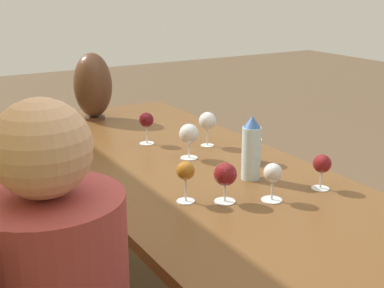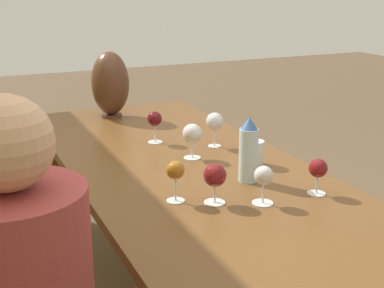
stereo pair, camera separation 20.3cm
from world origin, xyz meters
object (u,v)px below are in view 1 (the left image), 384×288
object	(u,v)px
wine_glass_3	(146,121)
wine_glass_6	(208,121)
wine_glass_0	(225,175)
wine_glass_1	(186,172)
water_tumbler	(252,151)
wine_glass_4	(322,165)
water_bottle	(251,149)
vase	(93,86)
wine_glass_2	(189,134)
wine_glass_5	(273,174)

from	to	relation	value
wine_glass_3	wine_glass_6	xyz separation A→B (m)	(-0.16, -0.22, 0.01)
wine_glass_0	wine_glass_1	xyz separation A→B (m)	(0.07, 0.11, 0.01)
water_tumbler	wine_glass_4	bearing A→B (deg)	-173.86
wine_glass_4	water_bottle	bearing A→B (deg)	36.04
water_bottle	wine_glass_3	world-z (taller)	water_bottle
wine_glass_4	wine_glass_6	world-z (taller)	wine_glass_6
water_tumbler	wine_glass_0	xyz separation A→B (m)	(-0.28, 0.31, 0.04)
wine_glass_3	wine_glass_0	bearing A→B (deg)	174.90
vase	water_tumbler	bearing A→B (deg)	-163.21
wine_glass_2	wine_glass_4	xyz separation A→B (m)	(-0.52, -0.23, -0.01)
wine_glass_5	wine_glass_6	distance (m)	0.64
wine_glass_2	wine_glass_6	bearing A→B (deg)	-55.61
wine_glass_2	wine_glass_6	distance (m)	0.19
wine_glass_1	wine_glass_3	bearing A→B (deg)	-14.99
water_tumbler	wine_glass_3	world-z (taller)	wine_glass_3
wine_glass_3	wine_glass_5	xyz separation A→B (m)	(-0.79, -0.08, -0.01)
water_tumbler	wine_glass_0	distance (m)	0.42
water_bottle	wine_glass_5	size ratio (longest dim) A/B	1.84
wine_glass_4	wine_glass_6	xyz separation A→B (m)	(0.63, 0.07, 0.02)
wine_glass_6	wine_glass_0	bearing A→B (deg)	153.22
vase	wine_glass_3	xyz separation A→B (m)	(-0.53, -0.04, -0.07)
water_bottle	wine_glass_1	bearing A→B (deg)	101.70
water_tumbler	vase	distance (m)	1.03
wine_glass_2	wine_glass_5	xyz separation A→B (m)	(-0.52, -0.02, -0.01)
water_tumbler	wine_glass_1	size ratio (longest dim) A/B	0.70
water_tumbler	wine_glass_4	size ratio (longest dim) A/B	0.77
water_bottle	wine_glass_0	xyz separation A→B (m)	(-0.13, 0.20, -0.02)
vase	wine_glass_2	size ratio (longest dim) A/B	2.39
water_tumbler	vase	size ratio (longest dim) A/B	0.28
wine_glass_1	wine_glass_6	bearing A→B (deg)	-38.66
wine_glass_1	wine_glass_3	xyz separation A→B (m)	(0.65, -0.17, 0.00)
vase	wine_glass_6	xyz separation A→B (m)	(-0.70, -0.26, -0.07)
wine_glass_0	wine_glass_4	world-z (taller)	wine_glass_0
water_tumbler	wine_glass_4	distance (m)	0.35
wine_glass_4	wine_glass_0	bearing A→B (deg)	77.93
water_bottle	water_tumbler	distance (m)	0.19
wine_glass_3	vase	bearing A→B (deg)	4.78
wine_glass_3	wine_glass_5	size ratio (longest dim) A/B	1.10
wine_glass_0	wine_glass_2	size ratio (longest dim) A/B	0.93
wine_glass_1	wine_glass_6	world-z (taller)	wine_glass_6
vase	wine_glass_1	world-z (taller)	vase
wine_glass_0	wine_glass_6	world-z (taller)	wine_glass_6
water_bottle	wine_glass_5	world-z (taller)	water_bottle
wine_glass_1	wine_glass_3	distance (m)	0.67
water_tumbler	wine_glass_2	world-z (taller)	wine_glass_2
water_bottle	wine_glass_0	distance (m)	0.24
water_bottle	vase	distance (m)	1.14
wine_glass_0	wine_glass_3	size ratio (longest dim) A/B	0.95
vase	wine_glass_1	distance (m)	1.19
wine_glass_4	wine_glass_5	distance (m)	0.21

